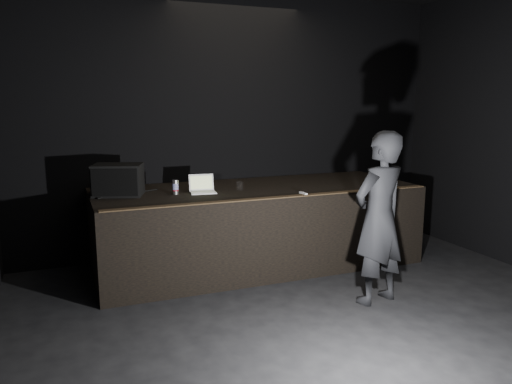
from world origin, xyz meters
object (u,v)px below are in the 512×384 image
Objects in this scene: stage_riser at (257,226)px; laptop at (202,188)px; beer_can at (175,187)px; person at (379,218)px; stage_monitor at (118,180)px.

stage_riser is 12.31× the size of laptop.
laptop is at bearing 2.49° from beer_can.
stage_riser is 2.24× the size of person.
stage_monitor is 0.97m from laptop.
laptop is 0.18× the size of person.
laptop is 2.09m from person.
person reaches higher than laptop.
laptop is at bearing -60.37° from person.
stage_monitor is (-1.67, 0.09, 0.68)m from stage_riser.
beer_can is at bearing 2.46° from stage_monitor.
person reaches higher than beer_can.
stage_riser is 6.34× the size of stage_monitor.
beer_can is (0.62, -0.18, -0.10)m from stage_monitor.
person is (1.43, -1.51, -0.16)m from laptop.
stage_monitor reaches higher than stage_riser.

